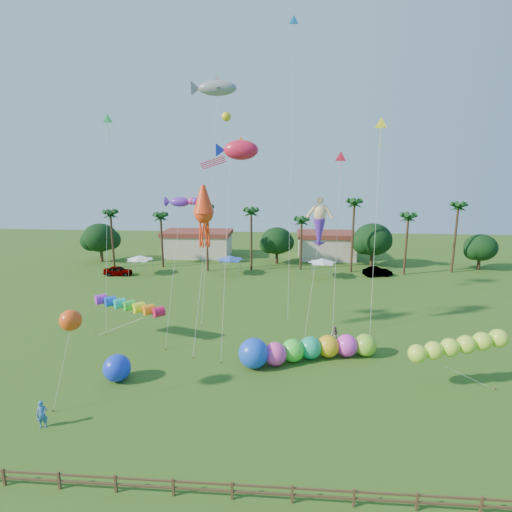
# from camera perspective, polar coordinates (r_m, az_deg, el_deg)

# --- Properties ---
(ground) EXTENTS (160.00, 160.00, 0.00)m
(ground) POSITION_cam_1_polar(r_m,az_deg,el_deg) (28.09, -1.65, -22.91)
(ground) COLOR #285116
(ground) RESTS_ON ground
(tree_line) EXTENTS (69.46, 8.91, 11.00)m
(tree_line) POSITION_cam_1_polar(r_m,az_deg,el_deg) (67.85, 5.15, 2.21)
(tree_line) COLOR #3A2819
(tree_line) RESTS_ON ground
(buildings_row) EXTENTS (35.00, 7.00, 4.00)m
(buildings_row) POSITION_cam_1_polar(r_m,az_deg,el_deg) (74.37, -0.08, 1.38)
(buildings_row) COLOR beige
(buildings_row) RESTS_ON ground
(tent_row) EXTENTS (31.00, 4.00, 0.60)m
(tent_row) POSITION_cam_1_polar(r_m,az_deg,el_deg) (61.23, -3.77, -0.34)
(tent_row) COLOR white
(tent_row) RESTS_ON ground
(fence) EXTENTS (36.12, 0.12, 1.00)m
(fence) POSITION_cam_1_polar(r_m,az_deg,el_deg) (23.07, -3.43, -30.26)
(fence) COLOR brown
(fence) RESTS_ON ground
(car_a) EXTENTS (4.35, 1.91, 1.46)m
(car_a) POSITION_cam_1_polar(r_m,az_deg,el_deg) (65.40, -19.10, -2.00)
(car_a) COLOR #4C4C54
(car_a) RESTS_ON ground
(car_b) EXTENTS (4.60, 2.54, 1.44)m
(car_b) POSITION_cam_1_polar(r_m,az_deg,el_deg) (64.07, 16.97, -2.15)
(car_b) COLOR #4C4C54
(car_b) RESTS_ON ground
(spectator_a) EXTENTS (0.76, 0.61, 1.82)m
(spectator_a) POSITION_cam_1_polar(r_m,az_deg,el_deg) (30.55, -28.24, -19.32)
(spectator_a) COLOR #3369B4
(spectator_a) RESTS_ON ground
(spectator_b) EXTENTS (1.06, 1.07, 1.74)m
(spectator_b) POSITION_cam_1_polar(r_m,az_deg,el_deg) (38.94, 11.17, -11.08)
(spectator_b) COLOR gray
(spectator_b) RESTS_ON ground
(caterpillar_inflatable) EXTENTS (12.24, 5.45, 2.52)m
(caterpillar_inflatable) POSITION_cam_1_polar(r_m,az_deg,el_deg) (35.36, 6.81, -13.10)
(caterpillar_inflatable) COLOR #FB42AE
(caterpillar_inflatable) RESTS_ON ground
(blue_ball) EXTENTS (2.12, 2.12, 2.12)m
(blue_ball) POSITION_cam_1_polar(r_m,az_deg,el_deg) (33.98, -19.24, -14.87)
(blue_ball) COLOR #1936E3
(blue_ball) RESTS_ON ground
(rainbow_tube) EXTENTS (8.46, 4.40, 3.67)m
(rainbow_tube) POSITION_cam_1_polar(r_m,az_deg,el_deg) (39.12, -16.24, -7.60)
(rainbow_tube) COLOR #D31744
(rainbow_tube) RESTS_ON ground
(green_worm) EXTENTS (9.80, 1.75, 3.74)m
(green_worm) POSITION_cam_1_polar(r_m,az_deg,el_deg) (32.41, 22.05, -12.80)
(green_worm) COLOR #B5F035
(green_worm) RESTS_ON ground
(orange_ball_kite) EXTENTS (2.08, 2.13, 6.91)m
(orange_ball_kite) POSITION_cam_1_polar(r_m,az_deg,el_deg) (30.12, -24.96, -8.33)
(orange_ball_kite) COLOR #FF4C14
(orange_ball_kite) RESTS_ON ground
(merman_kite) EXTENTS (2.51, 4.09, 13.21)m
(merman_kite) POSITION_cam_1_polar(r_m,az_deg,el_deg) (38.74, 9.03, 4.37)
(merman_kite) COLOR #F9CA8D
(merman_kite) RESTS_ON ground
(fish_kite) EXTENTS (4.80, 6.52, 18.76)m
(fish_kite) POSITION_cam_1_polar(r_m,az_deg,el_deg) (36.13, -2.17, 14.88)
(fish_kite) COLOR red
(fish_kite) RESTS_ON ground
(shark_kite) EXTENTS (5.77, 7.10, 25.42)m
(shark_kite) POSITION_cam_1_polar(r_m,az_deg,el_deg) (45.46, -5.55, 22.76)
(shark_kite) COLOR gray
(shark_kite) RESTS_ON ground
(squid_kite) EXTENTS (2.23, 5.00, 14.92)m
(squid_kite) POSITION_cam_1_polar(r_m,az_deg,el_deg) (36.43, -7.47, 5.97)
(squid_kite) COLOR #F93B14
(squid_kite) RESTS_ON ground
(lobster_kite) EXTENTS (3.69, 4.85, 13.85)m
(lobster_kite) POSITION_cam_1_polar(r_m,az_deg,el_deg) (37.90, -10.81, 7.60)
(lobster_kite) COLOR #6828CC
(lobster_kite) RESTS_ON ground
(delta_kite_red) EXTENTS (1.26, 4.19, 17.91)m
(delta_kite_red) POSITION_cam_1_polar(r_m,az_deg,el_deg) (41.54, 11.99, 13.24)
(delta_kite_red) COLOR red
(delta_kite_red) RESTS_ON ground
(delta_kite_yellow) EXTENTS (1.22, 3.40, 20.58)m
(delta_kite_yellow) POSITION_cam_1_polar(r_m,az_deg,el_deg) (37.99, 17.40, 16.97)
(delta_kite_yellow) COLOR yellow
(delta_kite_yellow) RESTS_ON ground
(delta_kite_green) EXTENTS (1.11, 3.94, 21.43)m
(delta_kite_green) POSITION_cam_1_polar(r_m,az_deg,el_deg) (43.34, -20.44, 17.12)
(delta_kite_green) COLOR #32D767
(delta_kite_green) RESTS_ON ground
(delta_kite_blue) EXTENTS (1.15, 3.72, 31.33)m
(delta_kite_blue) POSITION_cam_1_polar(r_m,az_deg,el_deg) (46.40, 5.40, 29.38)
(delta_kite_blue) COLOR blue
(delta_kite_blue) RESTS_ON ground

